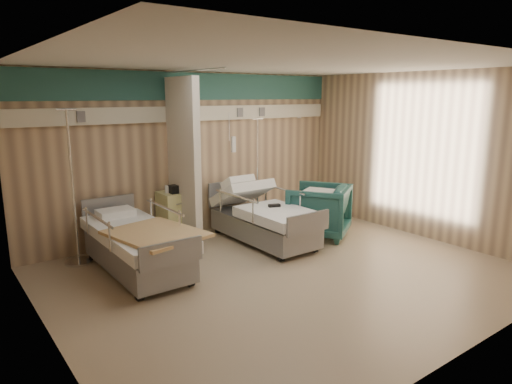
% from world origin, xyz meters
% --- Properties ---
extents(ground, '(6.00, 5.00, 0.00)m').
position_xyz_m(ground, '(0.00, 0.00, 0.00)').
color(ground, gray).
rests_on(ground, ground).
extents(room_walls, '(6.04, 5.04, 2.82)m').
position_xyz_m(room_walls, '(-0.03, 0.25, 1.86)').
color(room_walls, tan).
rests_on(room_walls, ground).
extents(bed_right, '(1.00, 2.16, 0.63)m').
position_xyz_m(bed_right, '(0.60, 1.30, 0.32)').
color(bed_right, white).
rests_on(bed_right, ground).
extents(bed_left, '(1.00, 2.16, 0.63)m').
position_xyz_m(bed_left, '(-1.60, 1.30, 0.32)').
color(bed_left, white).
rests_on(bed_left, ground).
extents(bedside_cabinet, '(0.50, 0.48, 0.85)m').
position_xyz_m(bedside_cabinet, '(-0.55, 2.20, 0.42)').
color(bedside_cabinet, '#E8E591').
rests_on(bedside_cabinet, ground).
extents(visitor_armchair, '(1.35, 1.36, 0.90)m').
position_xyz_m(visitor_armchair, '(1.59, 1.01, 0.45)').
color(visitor_armchair, '#1F4F4C').
rests_on(visitor_armchair, ground).
extents(waffle_blanket, '(0.81, 0.78, 0.07)m').
position_xyz_m(waffle_blanket, '(1.58, 1.01, 0.94)').
color(waffle_blanket, silver).
rests_on(waffle_blanket, visitor_armchair).
extents(iv_stand_right, '(0.36, 0.36, 2.00)m').
position_xyz_m(iv_stand_right, '(1.10, 2.14, 0.41)').
color(iv_stand_right, silver).
rests_on(iv_stand_right, ground).
extents(iv_stand_left, '(0.40, 0.40, 2.23)m').
position_xyz_m(iv_stand_left, '(-2.16, 2.15, 0.46)').
color(iv_stand_left, silver).
rests_on(iv_stand_left, ground).
extents(call_remote, '(0.21, 0.15, 0.04)m').
position_xyz_m(call_remote, '(0.68, 1.12, 0.65)').
color(call_remote, black).
rests_on(call_remote, bed_right).
extents(tan_blanket, '(1.17, 1.37, 0.04)m').
position_xyz_m(tan_blanket, '(-1.51, 0.84, 0.65)').
color(tan_blanket, tan).
rests_on(tan_blanket, bed_left).
extents(toiletry_bag, '(0.24, 0.16, 0.13)m').
position_xyz_m(toiletry_bag, '(-0.56, 2.11, 0.92)').
color(toiletry_bag, black).
rests_on(toiletry_bag, bedside_cabinet).
extents(white_cup, '(0.09, 0.09, 0.12)m').
position_xyz_m(white_cup, '(-0.68, 2.20, 0.91)').
color(white_cup, white).
rests_on(white_cup, bedside_cabinet).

